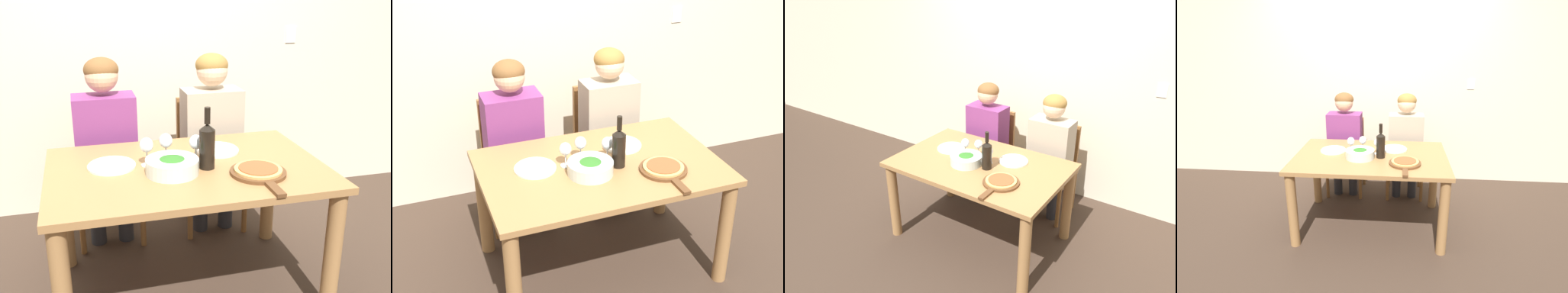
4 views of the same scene
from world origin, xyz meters
TOP-DOWN VIEW (x-y plane):
  - ground_plane at (0.00, 0.00)m, footprint 40.00×40.00m
  - back_wall at (0.00, 1.18)m, footprint 10.00×0.06m
  - dining_table at (0.00, 0.00)m, footprint 1.40×0.91m
  - chair_left at (-0.36, 0.76)m, footprint 0.42×0.42m
  - chair_right at (0.33, 0.76)m, footprint 0.42×0.42m
  - person_woman at (-0.36, 0.65)m, footprint 0.47×0.51m
  - person_man at (0.33, 0.65)m, footprint 0.47×0.51m
  - wine_bottle at (0.09, -0.05)m, footprint 0.08×0.08m
  - broccoli_bowl at (-0.09, -0.07)m, footprint 0.26×0.26m
  - dinner_plate_left at (-0.37, 0.09)m, footprint 0.24×0.24m
  - dinner_plate_right at (0.22, 0.18)m, footprint 0.24×0.24m
  - pizza_on_board at (0.31, -0.20)m, footprint 0.28×0.42m
  - wine_glass_left at (-0.19, 0.06)m, footprint 0.07×0.07m
  - wine_glass_right at (0.06, 0.04)m, footprint 0.07×0.07m
  - wine_glass_centre at (-0.09, 0.10)m, footprint 0.07×0.07m

SIDE VIEW (x-z plane):
  - ground_plane at x=0.00m, z-range 0.00..0.00m
  - chair_left at x=-0.36m, z-range 0.03..0.91m
  - chair_right at x=0.33m, z-range 0.03..0.91m
  - dining_table at x=0.00m, z-range 0.24..0.97m
  - person_woman at x=-0.36m, z-range 0.12..1.32m
  - person_man at x=0.33m, z-range 0.12..1.32m
  - dinner_plate_left at x=-0.37m, z-range 0.73..0.75m
  - dinner_plate_right at x=0.22m, z-range 0.73..0.75m
  - pizza_on_board at x=0.31m, z-range 0.73..0.76m
  - broccoli_bowl at x=-0.09m, z-range 0.73..0.81m
  - wine_glass_left at x=-0.19m, z-range 0.76..0.91m
  - wine_glass_right at x=0.06m, z-range 0.76..0.91m
  - wine_glass_centre at x=-0.09m, z-range 0.76..0.91m
  - wine_bottle at x=0.09m, z-range 0.70..1.01m
  - back_wall at x=0.00m, z-range 0.00..2.70m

